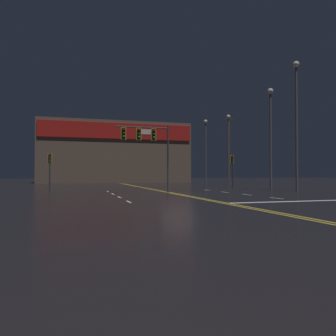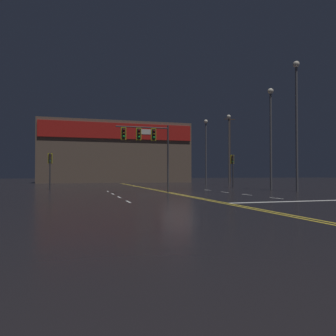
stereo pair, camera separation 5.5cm
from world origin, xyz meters
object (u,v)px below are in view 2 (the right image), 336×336
object	(u,v)px
streetlight_near_right	(297,110)
streetlight_near_left	(271,125)
traffic_signal_median	(146,139)
traffic_signal_corner_northeast	(233,164)
streetlight_far_left	(229,140)
streetlight_median_approach	(206,143)
traffic_signal_corner_northwest	(50,163)

from	to	relation	value
streetlight_near_right	streetlight_near_left	bearing A→B (deg)	94.16
streetlight_near_left	streetlight_near_right	bearing A→B (deg)	-85.84
traffic_signal_median	traffic_signal_corner_northeast	xyz separation A→B (m)	(11.37, 7.22, -1.62)
streetlight_far_left	streetlight_median_approach	bearing A→B (deg)	123.05
streetlight_near_right	streetlight_far_left	distance (m)	17.94
traffic_signal_corner_northeast	streetlight_near_left	distance (m)	6.54
streetlight_near_left	streetlight_median_approach	xyz separation A→B (m)	(0.66, 17.51, -0.10)
traffic_signal_median	streetlight_median_approach	size ratio (longest dim) A/B	0.57
streetlight_near_left	traffic_signal_median	bearing A→B (deg)	-171.57
streetlight_far_left	traffic_signal_corner_northeast	bearing A→B (deg)	-114.47
streetlight_near_left	streetlight_far_left	distance (m)	14.54
streetlight_median_approach	streetlight_far_left	xyz separation A→B (m)	(2.10, -3.23, 0.14)
streetlight_near_left	streetlight_near_right	distance (m)	3.57
traffic_signal_median	traffic_signal_corner_northeast	size ratio (longest dim) A/B	1.51
traffic_signal_median	streetlight_near_right	size ratio (longest dim) A/B	0.48
traffic_signal_median	streetlight_median_approach	distance (m)	23.60
traffic_signal_corner_northwest	streetlight_median_approach	distance (m)	24.27
traffic_signal_median	streetlight_far_left	bearing A→B (deg)	46.30
traffic_signal_corner_northwest	streetlight_median_approach	world-z (taller)	streetlight_median_approach
traffic_signal_median	streetlight_near_left	xyz separation A→B (m)	(12.68, 1.88, 1.93)
streetlight_near_right	traffic_signal_corner_northwest	bearing A→B (deg)	155.56
streetlight_far_left	traffic_signal_corner_northwest	bearing A→B (deg)	-160.09
traffic_signal_corner_northeast	traffic_signal_median	bearing A→B (deg)	-147.59
streetlight_near_right	streetlight_median_approach	size ratio (longest dim) A/B	1.18
streetlight_median_approach	streetlight_far_left	bearing A→B (deg)	-56.95
traffic_signal_corner_northwest	streetlight_far_left	world-z (taller)	streetlight_far_left
streetlight_near_right	streetlight_median_approach	bearing A→B (deg)	88.88
traffic_signal_corner_northeast	streetlight_near_right	xyz separation A→B (m)	(1.56, -8.80, 4.36)
traffic_signal_median	traffic_signal_corner_northeast	distance (m)	13.56
streetlight_median_approach	streetlight_near_right	bearing A→B (deg)	-91.12
traffic_signal_corner_northeast	streetlight_near_right	distance (m)	9.95
traffic_signal_corner_northwest	streetlight_near_right	size ratio (longest dim) A/B	0.31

